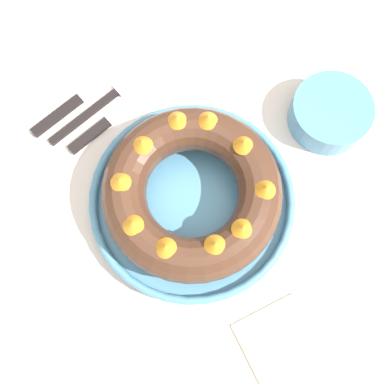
{
  "coord_description": "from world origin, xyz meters",
  "views": [
    {
      "loc": [
        0.12,
        -0.13,
        1.44
      ],
      "look_at": [
        -0.01,
        -0.02,
        0.84
      ],
      "focal_mm": 42.0,
      "sensor_mm": 36.0,
      "label": 1
    }
  ],
  "objects_px": {
    "fork": "(104,101)",
    "cake_knife": "(107,123)",
    "napkin": "(288,358)",
    "serving_knife": "(79,100)",
    "bundt_cake": "(192,192)",
    "serving_dish": "(192,200)",
    "side_bowl": "(330,114)"
  },
  "relations": [
    {
      "from": "serving_knife",
      "to": "cake_knife",
      "type": "height_order",
      "value": "same"
    },
    {
      "from": "bundt_cake",
      "to": "cake_knife",
      "type": "height_order",
      "value": "bundt_cake"
    },
    {
      "from": "fork",
      "to": "serving_knife",
      "type": "distance_m",
      "value": 0.04
    },
    {
      "from": "serving_dish",
      "to": "serving_knife",
      "type": "xyz_separation_m",
      "value": [
        -0.25,
        -0.02,
        -0.01
      ]
    },
    {
      "from": "cake_knife",
      "to": "serving_knife",
      "type": "bearing_deg",
      "value": -172.59
    },
    {
      "from": "side_bowl",
      "to": "napkin",
      "type": "relative_size",
      "value": 0.85
    },
    {
      "from": "bundt_cake",
      "to": "cake_knife",
      "type": "distance_m",
      "value": 0.2
    },
    {
      "from": "side_bowl",
      "to": "napkin",
      "type": "xyz_separation_m",
      "value": [
        0.22,
        -0.3,
        -0.02
      ]
    },
    {
      "from": "bundt_cake",
      "to": "serving_knife",
      "type": "distance_m",
      "value": 0.26
    },
    {
      "from": "cake_knife",
      "to": "napkin",
      "type": "height_order",
      "value": "cake_knife"
    },
    {
      "from": "serving_dish",
      "to": "cake_knife",
      "type": "xyz_separation_m",
      "value": [
        -0.19,
        -0.01,
        -0.01
      ]
    },
    {
      "from": "cake_knife",
      "to": "napkin",
      "type": "xyz_separation_m",
      "value": [
        0.45,
        -0.04,
        -0.0
      ]
    },
    {
      "from": "serving_knife",
      "to": "napkin",
      "type": "bearing_deg",
      "value": 0.55
    },
    {
      "from": "cake_knife",
      "to": "side_bowl",
      "type": "relative_size",
      "value": 1.36
    },
    {
      "from": "napkin",
      "to": "fork",
      "type": "bearing_deg",
      "value": 173.39
    },
    {
      "from": "bundt_cake",
      "to": "cake_knife",
      "type": "xyz_separation_m",
      "value": [
        -0.19,
        -0.01,
        -0.06
      ]
    },
    {
      "from": "serving_knife",
      "to": "side_bowl",
      "type": "height_order",
      "value": "side_bowl"
    },
    {
      "from": "fork",
      "to": "cake_knife",
      "type": "xyz_separation_m",
      "value": [
        0.03,
        -0.02,
        0.0
      ]
    },
    {
      "from": "fork",
      "to": "side_bowl",
      "type": "bearing_deg",
      "value": 44.54
    },
    {
      "from": "serving_knife",
      "to": "napkin",
      "type": "distance_m",
      "value": 0.51
    },
    {
      "from": "fork",
      "to": "serving_knife",
      "type": "xyz_separation_m",
      "value": [
        -0.03,
        -0.03,
        0.0
      ]
    },
    {
      "from": "serving_knife",
      "to": "cake_knife",
      "type": "bearing_deg",
      "value": 11.6
    },
    {
      "from": "bundt_cake",
      "to": "napkin",
      "type": "distance_m",
      "value": 0.27
    },
    {
      "from": "napkin",
      "to": "serving_dish",
      "type": "bearing_deg",
      "value": 169.11
    },
    {
      "from": "cake_knife",
      "to": "side_bowl",
      "type": "height_order",
      "value": "side_bowl"
    },
    {
      "from": "serving_knife",
      "to": "napkin",
      "type": "xyz_separation_m",
      "value": [
        0.51,
        -0.03,
        -0.0
      ]
    },
    {
      "from": "fork",
      "to": "cake_knife",
      "type": "distance_m",
      "value": 0.04
    },
    {
      "from": "bundt_cake",
      "to": "side_bowl",
      "type": "distance_m",
      "value": 0.26
    },
    {
      "from": "serving_knife",
      "to": "side_bowl",
      "type": "xyz_separation_m",
      "value": [
        0.29,
        0.28,
        0.02
      ]
    },
    {
      "from": "cake_knife",
      "to": "bundt_cake",
      "type": "bearing_deg",
      "value": 3.58
    },
    {
      "from": "serving_knife",
      "to": "side_bowl",
      "type": "relative_size",
      "value": 1.69
    },
    {
      "from": "bundt_cake",
      "to": "fork",
      "type": "relative_size",
      "value": 1.35
    }
  ]
}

